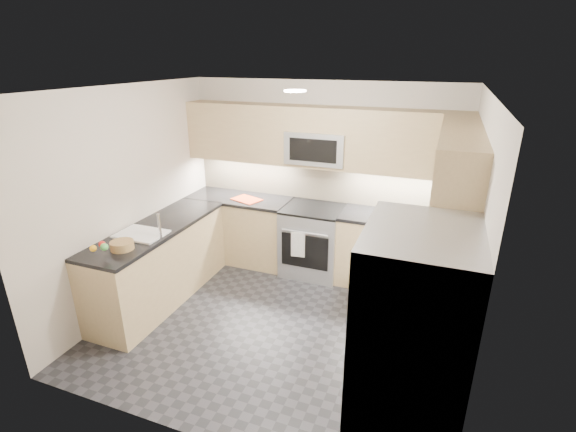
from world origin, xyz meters
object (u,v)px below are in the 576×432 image
(microwave, at_px, (318,147))
(fruit_basket, at_px, (122,245))
(refrigerator, at_px, (409,352))
(utensil_bowl, at_px, (444,216))
(cutting_board, at_px, (247,199))
(gas_range, at_px, (312,241))

(microwave, xyz_separation_m, fruit_basket, (-1.44, -2.01, -0.72))
(refrigerator, distance_m, utensil_bowl, 2.44)
(refrigerator, bearing_deg, microwave, 119.62)
(utensil_bowl, xyz_separation_m, fruit_basket, (-3.03, -1.90, -0.04))
(cutting_board, bearing_deg, gas_range, 2.80)
(utensil_bowl, relative_size, cutting_board, 0.79)
(utensil_bowl, height_order, fruit_basket, utensil_bowl)
(gas_range, relative_size, utensil_bowl, 3.03)
(microwave, relative_size, refrigerator, 0.42)
(utensil_bowl, distance_m, cutting_board, 2.53)
(gas_range, height_order, utensil_bowl, utensil_bowl)
(gas_range, bearing_deg, fruit_basket, -127.26)
(utensil_bowl, distance_m, fruit_basket, 3.57)
(microwave, distance_m, utensil_bowl, 1.73)
(cutting_board, bearing_deg, refrigerator, -44.90)
(utensil_bowl, xyz_separation_m, cutting_board, (-2.53, -0.05, -0.08))
(gas_range, distance_m, microwave, 1.25)
(gas_range, bearing_deg, refrigerator, -59.12)
(refrigerator, bearing_deg, cutting_board, 135.10)
(cutting_board, relative_size, fruit_basket, 1.62)
(gas_range, relative_size, fruit_basket, 3.90)
(refrigerator, distance_m, cutting_board, 3.37)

